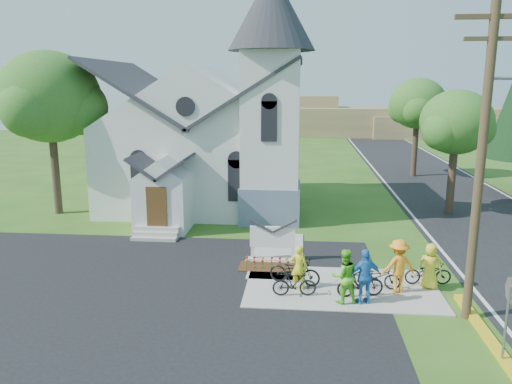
# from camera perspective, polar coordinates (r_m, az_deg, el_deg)

# --- Properties ---
(ground) EXTENTS (120.00, 120.00, 0.00)m
(ground) POSITION_cam_1_polar(r_m,az_deg,el_deg) (18.36, 5.09, -11.36)
(ground) COLOR #2C5618
(ground) RESTS_ON ground
(parking_lot) EXTENTS (20.00, 16.00, 0.02)m
(parking_lot) POSITION_cam_1_polar(r_m,az_deg,el_deg) (17.94, -18.50, -12.53)
(parking_lot) COLOR black
(parking_lot) RESTS_ON ground
(road) EXTENTS (8.00, 90.00, 0.02)m
(road) POSITION_cam_1_polar(r_m,az_deg,el_deg) (34.17, 22.23, -1.04)
(road) COLOR black
(road) RESTS_ON ground
(sidewalk) EXTENTS (7.00, 4.00, 0.05)m
(sidewalk) POSITION_cam_1_polar(r_m,az_deg,el_deg) (18.88, 9.74, -10.73)
(sidewalk) COLOR #AAA499
(sidewalk) RESTS_ON ground
(church) EXTENTS (12.35, 12.00, 13.00)m
(church) POSITION_cam_1_polar(r_m,az_deg,el_deg) (29.88, -5.26, 8.20)
(church) COLOR silver
(church) RESTS_ON ground
(church_sign) EXTENTS (2.20, 0.40, 1.70)m
(church_sign) POSITION_cam_1_polar(r_m,az_deg,el_deg) (21.03, 1.90, -5.21)
(church_sign) COLOR #AAA499
(church_sign) RESTS_ON ground
(flower_bed) EXTENTS (2.60, 1.10, 0.07)m
(flower_bed) POSITION_cam_1_polar(r_m,az_deg,el_deg) (20.51, 1.73, -8.61)
(flower_bed) COLOR #3D2410
(flower_bed) RESTS_ON ground
(utility_pole) EXTENTS (3.45, 0.28, 10.00)m
(utility_pole) POSITION_cam_1_polar(r_m,az_deg,el_deg) (16.37, 24.62, 4.35)
(utility_pole) COLOR #423321
(utility_pole) RESTS_ON ground
(stop_sign) EXTENTS (0.11, 0.76, 2.48)m
(stop_sign) POSITION_cam_1_polar(r_m,az_deg,el_deg) (14.85, 27.04, -11.15)
(stop_sign) COLOR gray
(stop_sign) RESTS_ON ground
(tree_lot_corner) EXTENTS (5.60, 5.60, 9.15)m
(tree_lot_corner) POSITION_cam_1_polar(r_m,az_deg,el_deg) (30.24, -22.56, 9.96)
(tree_lot_corner) COLOR #38271E
(tree_lot_corner) RESTS_ON ground
(tree_road_near) EXTENTS (4.00, 4.00, 7.05)m
(tree_road_near) POSITION_cam_1_polar(r_m,az_deg,el_deg) (30.15, 21.92, 7.34)
(tree_road_near) COLOR #38271E
(tree_road_near) RESTS_ON ground
(tree_road_mid) EXTENTS (4.40, 4.40, 7.80)m
(tree_road_mid) POSITION_cam_1_polar(r_m,az_deg,el_deg) (41.85, 18.00, 9.55)
(tree_road_mid) COLOR #38271E
(tree_road_mid) RESTS_ON ground
(distant_hills) EXTENTS (61.00, 10.00, 5.60)m
(distant_hills) POSITION_cam_1_polar(r_m,az_deg,el_deg) (73.42, 7.98, 8.13)
(distant_hills) COLOR brown
(distant_hills) RESTS_ON ground
(cyclist_0) EXTENTS (0.65, 0.49, 1.63)m
(cyclist_0) POSITION_cam_1_polar(r_m,az_deg,el_deg) (18.26, 4.94, -8.56)
(cyclist_0) COLOR yellow
(cyclist_0) RESTS_ON sidewalk
(bike_0) EXTENTS (2.03, 1.13, 1.01)m
(bike_0) POSITION_cam_1_polar(r_m,az_deg,el_deg) (18.76, 4.45, -8.98)
(bike_0) COLOR black
(bike_0) RESTS_ON sidewalk
(cyclist_1) EXTENTS (1.07, 0.92, 1.90)m
(cyclist_1) POSITION_cam_1_polar(r_m,az_deg,el_deg) (17.31, 10.05, -9.43)
(cyclist_1) COLOR #63D628
(cyclist_1) RESTS_ON sidewalk
(bike_1) EXTENTS (1.58, 0.57, 0.93)m
(bike_1) POSITION_cam_1_polar(r_m,az_deg,el_deg) (17.77, 4.40, -10.37)
(bike_1) COLOR black
(bike_1) RESTS_ON sidewalk
(cyclist_2) EXTENTS (1.20, 0.72, 1.92)m
(cyclist_2) POSITION_cam_1_polar(r_m,az_deg,el_deg) (17.38, 12.37, -9.42)
(cyclist_2) COLOR #297CD1
(cyclist_2) RESTS_ON sidewalk
(bike_2) EXTENTS (1.78, 0.91, 0.89)m
(bike_2) POSITION_cam_1_polar(r_m,az_deg,el_deg) (18.90, 13.60, -9.34)
(bike_2) COLOR black
(bike_2) RESTS_ON sidewalk
(cyclist_3) EXTENTS (1.41, 1.06, 1.95)m
(cyclist_3) POSITION_cam_1_polar(r_m,az_deg,el_deg) (18.57, 15.95, -8.13)
(cyclist_3) COLOR orange
(cyclist_3) RESTS_ON sidewalk
(bike_3) EXTENTS (1.72, 0.79, 1.00)m
(bike_3) POSITION_cam_1_polar(r_m,az_deg,el_deg) (18.02, 11.83, -10.16)
(bike_3) COLOR black
(bike_3) RESTS_ON sidewalk
(cyclist_4) EXTENTS (0.96, 0.78, 1.69)m
(cyclist_4) POSITION_cam_1_polar(r_m,az_deg,el_deg) (19.29, 19.29, -7.98)
(cyclist_4) COLOR yellow
(cyclist_4) RESTS_ON sidewalk
(bike_4) EXTENTS (1.75, 0.72, 0.90)m
(bike_4) POSITION_cam_1_polar(r_m,az_deg,el_deg) (19.75, 19.06, -8.71)
(bike_4) COLOR black
(bike_4) RESTS_ON sidewalk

